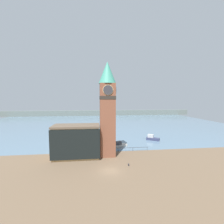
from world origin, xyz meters
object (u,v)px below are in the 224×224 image
object	(u,v)px
clock_tower	(107,107)
boat_near	(120,145)
pier_building	(77,141)
boat_far	(152,138)
mooring_bollard_near	(129,165)

from	to	relation	value
clock_tower	boat_near	distance (m)	15.51
pier_building	boat_far	size ratio (longest dim) A/B	2.49
pier_building	mooring_bollard_near	world-z (taller)	pier_building
clock_tower	pier_building	xyz separation A→B (m)	(-8.39, -0.60, -9.22)
clock_tower	pier_building	bearing A→B (deg)	-175.95
boat_far	mooring_bollard_near	size ratio (longest dim) A/B	8.10
clock_tower	boat_far	xyz separation A→B (m)	(18.29, 13.41, -12.85)
clock_tower	boat_near	bearing A→B (deg)	57.08
boat_near	boat_far	bearing A→B (deg)	5.73
boat_near	boat_far	distance (m)	15.06
boat_near	boat_far	world-z (taller)	boat_far
boat_near	mooring_bollard_near	bearing A→B (deg)	-110.01
boat_near	pier_building	bearing A→B (deg)	-168.29
pier_building	boat_near	size ratio (longest dim) A/B	2.61
clock_tower	boat_far	bearing A→B (deg)	36.26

